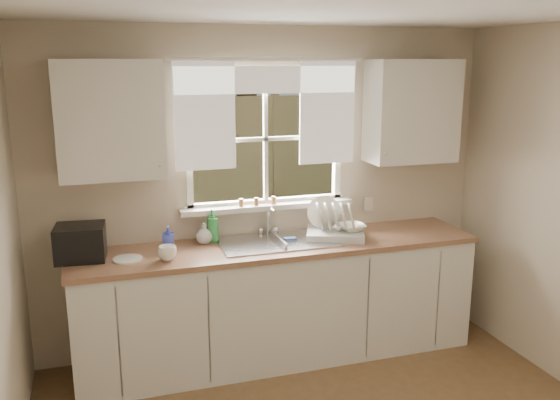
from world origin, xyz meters
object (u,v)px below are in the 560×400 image
object	(u,v)px
dish_rack	(335,228)
soap_bottle_a	(212,225)
black_appliance	(80,242)
cup	(167,253)

from	to	relation	value
dish_rack	soap_bottle_a	xyz separation A→B (m)	(-0.92, 0.18, 0.05)
dish_rack	soap_bottle_a	world-z (taller)	dish_rack
soap_bottle_a	black_appliance	xyz separation A→B (m)	(-0.94, -0.12, -0.01)
cup	dish_rack	bearing A→B (deg)	25.77
soap_bottle_a	cup	size ratio (longest dim) A/B	2.00
dish_rack	cup	xyz separation A→B (m)	(-1.30, -0.15, -0.03)
cup	black_appliance	world-z (taller)	black_appliance
cup	soap_bottle_a	bearing A→B (deg)	60.02
soap_bottle_a	black_appliance	world-z (taller)	soap_bottle_a
dish_rack	cup	distance (m)	1.31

